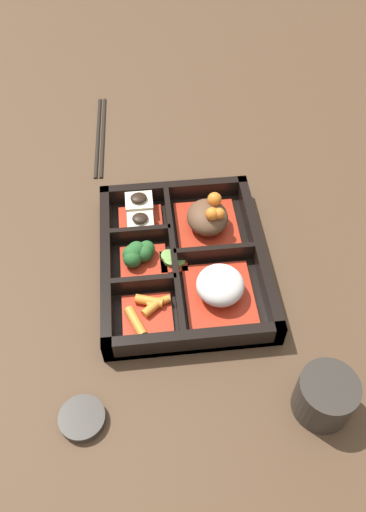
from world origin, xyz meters
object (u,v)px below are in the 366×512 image
object	(u,v)px
bowl_rice	(220,287)
sauce_dish	(82,418)
chopsticks	(100,135)
tea_cup	(325,396)

from	to	relation	value
bowl_rice	sauce_dish	bearing A→B (deg)	-50.70
chopsticks	sauce_dish	size ratio (longest dim) A/B	4.13
sauce_dish	bowl_rice	bearing A→B (deg)	129.30
tea_cup	chopsticks	size ratio (longest dim) A/B	0.30
bowl_rice	tea_cup	bearing A→B (deg)	30.78
bowl_rice	chopsticks	size ratio (longest dim) A/B	0.46
chopsticks	sauce_dish	world-z (taller)	sauce_dish
bowl_rice	sauce_dish	size ratio (longest dim) A/B	1.92
bowl_rice	chopsticks	distance (m)	0.41
chopsticks	tea_cup	bearing A→B (deg)	25.64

